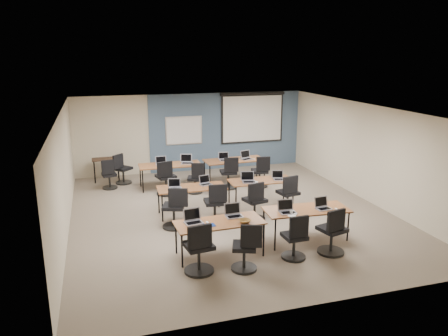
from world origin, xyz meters
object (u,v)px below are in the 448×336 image
object	(u,v)px
projector_screen	(252,115)
laptop_9	(187,161)
training_table_back_right	(234,161)
laptop_3	(323,206)
training_table_mid_right	(261,182)
task_chair_1	(246,251)
training_table_back_left	(170,166)
laptop_7	(279,177)
task_chair_0	(199,252)
training_table_front_left	(220,224)
task_chair_9	(196,181)
laptop_0	(193,219)
task_chair_4	(175,211)
laptop_10	(224,158)
laptop_5	(205,182)
task_chair_5	(216,206)
task_chair_3	(332,235)
training_table_mid_left	(192,189)
task_chair_7	(288,197)
task_chair_11	(260,174)
whiteboard	(184,131)
task_chair_6	(255,204)
training_table_front_right	(306,211)
spare_chair_b	(109,177)
spare_chair_a	(122,171)
laptop_6	(248,180)
laptop_2	(287,209)
task_chair_2	(295,241)
laptop_8	(161,163)
laptop_1	(234,213)
task_chair_10	(229,175)
laptop_4	(175,186)
laptop_11	(246,157)

from	to	relation	value
projector_screen	laptop_9	xyz separation A→B (m)	(-2.78, -1.70, -1.09)
training_table_back_right	laptop_3	bearing A→B (deg)	-86.82
training_table_mid_right	task_chair_1	size ratio (longest dim) A/B	1.77
training_table_back_left	laptop_7	size ratio (longest dim) A/B	6.15
task_chair_0	task_chair_1	distance (m)	0.89
training_table_front_left	task_chair_9	bearing A→B (deg)	81.59
task_chair_0	task_chair_9	distance (m)	4.89
laptop_0	task_chair_4	xyz separation A→B (m)	(-0.10, 1.54, -0.37)
training_table_back_left	laptop_10	bearing A→B (deg)	2.75
laptop_5	task_chair_5	bearing A→B (deg)	-103.01
task_chair_9	task_chair_3	bearing A→B (deg)	-50.40
laptop_9	task_chair_0	bearing A→B (deg)	-81.68
training_table_mid_left	task_chair_7	world-z (taller)	task_chair_7
task_chair_7	task_chair_11	world-z (taller)	task_chair_7
training_table_back_left	whiteboard	bearing A→B (deg)	66.48
training_table_front_left	task_chair_4	xyz separation A→B (m)	(-0.62, 1.67, -0.25)
training_table_mid_right	task_chair_4	size ratio (longest dim) A/B	1.69
task_chair_1	task_chair_6	world-z (taller)	task_chair_6
training_table_mid_right	laptop_3	xyz separation A→B (m)	(0.49, -2.46, 0.11)
training_table_front_right	laptop_9	world-z (taller)	laptop_9
task_chair_5	spare_chair_b	distance (m)	4.30
task_chair_11	spare_chair_a	world-z (taller)	task_chair_11
task_chair_1	spare_chair_a	world-z (taller)	spare_chair_a
laptop_6	task_chair_11	xyz separation A→B (m)	(1.00, 1.68, -0.38)
laptop_2	laptop_0	bearing A→B (deg)	-176.04
task_chair_2	laptop_0	bearing A→B (deg)	156.85
training_table_front_left	task_chair_5	xyz separation A→B (m)	(0.39, 1.72, -0.26)
whiteboard	training_table_front_right	world-z (taller)	whiteboard
laptop_8	task_chair_9	world-z (taller)	laptop_8
training_table_front_right	training_table_back_left	distance (m)	5.25
laptop_1	laptop_3	distance (m)	2.03
task_chair_1	laptop_5	world-z (taller)	task_chair_1
task_chair_4	task_chair_9	bearing A→B (deg)	85.54
training_table_back_right	laptop_8	world-z (taller)	laptop_8
laptop_2	task_chair_9	distance (m)	4.19
laptop_10	task_chair_11	bearing A→B (deg)	-32.47
laptop_5	laptop_6	bearing A→B (deg)	-20.61
laptop_5	laptop_8	xyz separation A→B (m)	(-0.79, 2.36, 0.00)
projector_screen	training_table_mid_right	xyz separation A→B (m)	(-1.23, -4.11, -1.20)
training_table_back_left	laptop_1	world-z (taller)	laptop_1
projector_screen	laptop_10	world-z (taller)	projector_screen
task_chair_0	task_chair_9	world-z (taller)	task_chair_0
task_chair_10	training_table_front_right	bearing A→B (deg)	-75.35
laptop_5	whiteboard	bearing A→B (deg)	71.01
task_chair_7	training_table_back_right	bearing A→B (deg)	88.75
laptop_4	laptop_9	bearing A→B (deg)	84.06
task_chair_2	training_table_front_left	bearing A→B (deg)	154.16
task_chair_2	task_chair_7	xyz separation A→B (m)	(1.01, 2.53, 0.02)
laptop_8	laptop_11	bearing A→B (deg)	-2.66
task_chair_2	laptop_10	distance (m)	5.62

